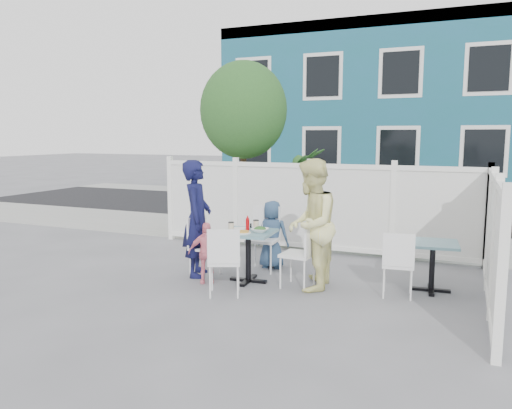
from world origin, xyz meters
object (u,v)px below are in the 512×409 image
at_px(main_table, 248,243).
at_px(toddler, 206,253).
at_px(spare_table, 433,253).
at_px(man, 197,218).
at_px(chair_right, 303,249).
at_px(utility_cabinet, 236,200).
at_px(chair_back, 264,233).
at_px(woman, 311,225).
at_px(chair_left, 200,242).
at_px(chair_near, 224,257).
at_px(boy, 272,234).

relative_size(main_table, toddler, 0.85).
relative_size(spare_table, man, 0.40).
xyz_separation_m(chair_right, toddler, (-1.35, -0.30, -0.12)).
relative_size(utility_cabinet, chair_right, 1.35).
bearing_deg(chair_back, main_table, 90.49).
bearing_deg(chair_back, toddler, 60.75).
bearing_deg(woman, main_table, -93.74).
xyz_separation_m(chair_left, chair_near, (0.77, -0.75, 0.02)).
height_order(chair_right, woman, woman).
bearing_deg(woman, utility_cabinet, -148.40).
xyz_separation_m(utility_cabinet, chair_near, (1.93, -4.43, -0.11)).
xyz_separation_m(utility_cabinet, main_table, (1.95, -3.71, -0.07)).
relative_size(chair_right, chair_near, 1.04).
distance_m(spare_table, chair_near, 2.79).
relative_size(spare_table, boy, 0.65).
xyz_separation_m(man, woman, (1.75, 0.02, 0.02)).
xyz_separation_m(main_table, woman, (0.91, 0.04, 0.32)).
bearing_deg(spare_table, chair_near, -152.54).
distance_m(utility_cabinet, chair_left, 3.87).
height_order(chair_near, man, man).
bearing_deg(woman, man, -95.68).
bearing_deg(toddler, woman, -13.11).
xyz_separation_m(main_table, chair_back, (-0.05, 0.73, 0.00)).
bearing_deg(utility_cabinet, chair_near, -58.13).
relative_size(man, woman, 0.97).
distance_m(spare_table, toddler, 3.11).
height_order(utility_cabinet, toddler, utility_cabinet).
relative_size(chair_near, woman, 0.51).
distance_m(chair_left, chair_back, 1.03).
xyz_separation_m(woman, boy, (-0.88, 0.81, -0.35)).
xyz_separation_m(chair_left, toddler, (0.25, -0.29, -0.08)).
distance_m(main_table, spare_table, 2.52).
bearing_deg(boy, spare_table, 169.75).
bearing_deg(chair_left, woman, 88.14).
bearing_deg(chair_near, chair_back, 67.28).
bearing_deg(toddler, main_table, 1.32).
height_order(spare_table, chair_right, chair_right).
relative_size(spare_table, chair_near, 0.77).
bearing_deg(boy, man, 40.26).
height_order(utility_cabinet, boy, utility_cabinet).
bearing_deg(spare_table, woman, -161.41).
bearing_deg(chair_right, spare_table, -68.11).
relative_size(utility_cabinet, toddler, 1.47).
relative_size(chair_right, woman, 0.53).
bearing_deg(main_table, spare_table, 12.89).
bearing_deg(chair_right, boy, 47.32).
distance_m(utility_cabinet, toddler, 4.23).
relative_size(chair_left, chair_right, 0.93).
bearing_deg(chair_left, chair_back, 131.21).
distance_m(woman, toddler, 1.55).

